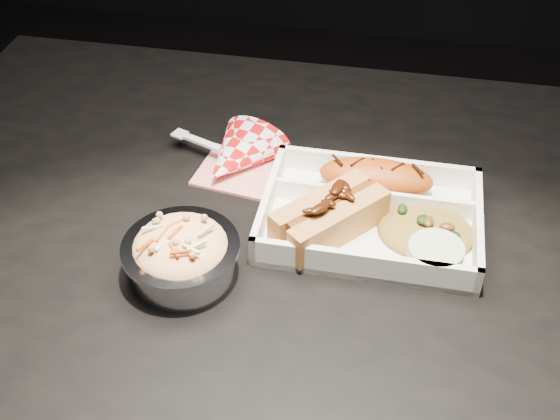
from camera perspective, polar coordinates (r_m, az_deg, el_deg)
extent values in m
cube|color=black|center=(0.82, 4.83, -3.27)|extent=(1.20, 0.80, 0.03)
cylinder|color=black|center=(1.46, -16.11, -1.38)|extent=(0.05, 0.05, 0.72)
cube|color=white|center=(0.83, 7.28, -1.14)|extent=(0.25, 0.18, 0.01)
cube|color=white|center=(0.89, 7.91, 3.24)|extent=(0.25, 0.01, 0.04)
cube|color=white|center=(0.76, 6.74, -4.59)|extent=(0.25, 0.01, 0.04)
cube|color=white|center=(0.83, -0.93, 0.70)|extent=(0.01, 0.18, 0.04)
cube|color=white|center=(0.83, 15.71, -1.43)|extent=(0.01, 0.18, 0.04)
cube|color=white|center=(0.84, 7.52, 0.64)|extent=(0.23, 0.01, 0.03)
ellipsoid|color=#AD4711|center=(0.86, 7.80, 2.64)|extent=(0.14, 0.06, 0.04)
cube|color=#C58243|center=(0.79, 4.86, -1.23)|extent=(0.11, 0.12, 0.04)
cube|color=#C58243|center=(0.81, 3.25, 0.05)|extent=(0.11, 0.12, 0.04)
cylinder|color=brown|center=(0.79, 4.08, -0.10)|extent=(0.10, 0.11, 0.03)
ellipsoid|color=olive|center=(0.81, 11.89, -1.14)|extent=(0.11, 0.09, 0.03)
cylinder|color=beige|center=(0.78, 12.47, -3.73)|extent=(0.06, 0.06, 0.03)
cylinder|color=silver|center=(0.76, -7.95, -4.12)|extent=(0.11, 0.11, 0.04)
cylinder|color=silver|center=(0.75, -8.10, -2.98)|extent=(0.13, 0.13, 0.01)
ellipsoid|color=beige|center=(0.75, -8.10, -2.98)|extent=(0.10, 0.10, 0.04)
cube|color=red|center=(0.90, -3.09, 3.08)|extent=(0.12, 0.10, 0.00)
cone|color=red|center=(0.90, -3.60, 4.32)|extent=(0.13, 0.14, 0.10)
cube|color=white|center=(0.93, -6.43, 5.52)|extent=(0.06, 0.03, 0.00)
cube|color=white|center=(0.95, -8.14, 6.14)|extent=(0.02, 0.02, 0.00)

